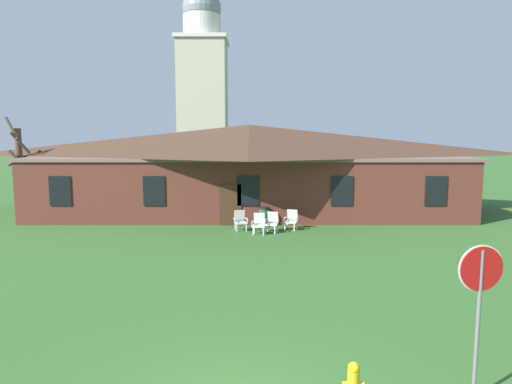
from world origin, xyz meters
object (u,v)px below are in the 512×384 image
(stop_sign, at_px, (479,290))
(lawn_chair_near_door, at_px, (258,223))
(trash_bin, at_px, (264,217))
(lawn_chair_middle, at_px, (291,219))
(lawn_chair_by_porch, at_px, (240,220))
(lawn_chair_left_end, at_px, (271,222))

(stop_sign, height_order, lawn_chair_near_door, stop_sign)
(lawn_chair_near_door, xyz_separation_m, trash_bin, (0.28, 1.69, -0.00))
(stop_sign, relative_size, lawn_chair_middle, 2.84)
(lawn_chair_near_door, bearing_deg, stop_sign, -74.60)
(lawn_chair_by_porch, xyz_separation_m, trash_bin, (1.17, 0.93, -0.00))
(lawn_chair_by_porch, height_order, lawn_chair_middle, same)
(lawn_chair_left_end, distance_m, trash_bin, 1.39)
(lawn_chair_by_porch, height_order, trash_bin, trash_bin)
(lawn_chair_near_door, height_order, trash_bin, trash_bin)
(stop_sign, xyz_separation_m, lawn_chair_middle, (-2.05, 14.12, -1.44))
(lawn_chair_left_end, bearing_deg, lawn_chair_by_porch, 164.22)
(lawn_chair_middle, bearing_deg, lawn_chair_by_porch, -175.62)
(trash_bin, bearing_deg, lawn_chair_near_door, -99.32)
(lawn_chair_near_door, relative_size, trash_bin, 0.98)
(stop_sign, relative_size, trash_bin, 2.77)
(lawn_chair_left_end, relative_size, trash_bin, 0.98)
(lawn_chair_near_door, distance_m, trash_bin, 1.71)
(stop_sign, distance_m, lawn_chair_left_end, 13.91)
(lawn_chair_by_porch, xyz_separation_m, lawn_chair_near_door, (0.90, -0.76, 0.00))
(lawn_chair_near_door, height_order, lawn_chair_middle, same)
(stop_sign, bearing_deg, trash_bin, 102.71)
(stop_sign, relative_size, lawn_chair_left_end, 2.84)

